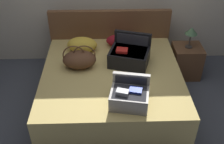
% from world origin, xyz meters
% --- Properties ---
extents(ground_plane, '(12.00, 12.00, 0.00)m').
position_xyz_m(ground_plane, '(0.00, 0.00, 0.00)').
color(ground_plane, '#4C515B').
extents(bed, '(1.83, 1.80, 0.54)m').
position_xyz_m(bed, '(0.00, 0.40, 0.27)').
color(bed, tan).
rests_on(bed, ground).
extents(headboard, '(1.87, 0.08, 1.01)m').
position_xyz_m(headboard, '(0.00, 1.34, 0.50)').
color(headboard, brown).
rests_on(headboard, ground).
extents(hard_case_large, '(0.61, 0.56, 0.38)m').
position_xyz_m(hard_case_large, '(0.25, 0.61, 0.67)').
color(hard_case_large, black).
rests_on(hard_case_large, bed).
extents(hard_case_medium, '(0.48, 0.43, 0.31)m').
position_xyz_m(hard_case_medium, '(0.18, -0.21, 0.66)').
color(hard_case_medium, gray).
rests_on(hard_case_medium, bed).
extents(duffel_bag, '(0.45, 0.31, 0.33)m').
position_xyz_m(duffel_bag, '(-0.42, 0.53, 0.67)').
color(duffel_bag, brown).
rests_on(duffel_bag, bed).
extents(pillow_near_headboard, '(0.46, 0.33, 0.21)m').
position_xyz_m(pillow_near_headboard, '(-0.41, 0.95, 0.65)').
color(pillow_near_headboard, gold).
rests_on(pillow_near_headboard, bed).
extents(pillow_center_head, '(0.51, 0.29, 0.19)m').
position_xyz_m(pillow_center_head, '(0.18, 1.06, 0.64)').
color(pillow_center_head, maroon).
rests_on(pillow_center_head, bed).
extents(nightstand, '(0.44, 0.40, 0.52)m').
position_xyz_m(nightstand, '(1.20, 1.05, 0.26)').
color(nightstand, brown).
rests_on(nightstand, ground).
extents(table_lamp, '(0.18, 0.18, 0.33)m').
position_xyz_m(table_lamp, '(1.20, 1.05, 0.78)').
color(table_lamp, '#3F3833').
rests_on(table_lamp, nightstand).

